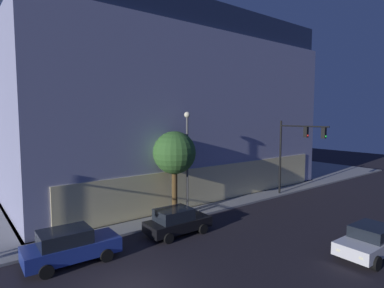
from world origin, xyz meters
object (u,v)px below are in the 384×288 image
Objects in this scene: modern_building at (131,108)px; traffic_light_far_corner at (297,144)px; street_lamp_sidewalk at (187,149)px; sidewalk_tree at (174,153)px; car_blue at (70,246)px; car_white at (370,241)px; car_black at (177,221)px.

traffic_light_far_corner is (6.67, -18.56, -3.36)m from modern_building.
street_lamp_sidewalk reaches higher than traffic_light_far_corner.
street_lamp_sidewalk is at bearing -1.78° from sidewalk_tree.
modern_building is 24.21m from car_blue.
car_white is (12.58, -8.78, -0.06)m from car_blue.
modern_building reaches higher than car_black.
car_blue is 1.11× the size of car_black.
traffic_light_far_corner is 20.10m from car_blue.
sidewalk_tree is 5.05m from car_black.
traffic_light_far_corner is at bearing 52.43° from car_white.
modern_building is at bearing 70.85° from car_black.
car_blue reaches higher than car_black.
street_lamp_sidewalk is at bearing 106.31° from car_white.
car_white is at bearing -68.77° from sidewalk_tree.
modern_building reaches higher than car_white.
traffic_light_far_corner is 0.90× the size of street_lamp_sidewalk.
car_white is (-0.45, -27.81, -7.43)m from modern_building.
car_black is at bearing -122.50° from sidewalk_tree.
sidewalk_tree is 9.36m from car_blue.
traffic_light_far_corner is 13.94m from car_black.
street_lamp_sidewalk reaches higher than car_blue.
traffic_light_far_corner reaches higher than car_white.
sidewalk_tree is at bearing 169.33° from traffic_light_far_corner.
car_blue is (-8.14, -2.65, -3.78)m from sidewalk_tree.
car_black is 1.00× the size of car_white.
traffic_light_far_corner reaches higher than car_blue.
car_white is (3.33, -11.39, -4.05)m from street_lamp_sidewalk.
car_black is (-1.76, -2.77, -3.84)m from sidewalk_tree.
car_white is (4.44, -11.43, -3.84)m from sidewalk_tree.
modern_building is 6.83× the size of car_blue.
car_white is at bearing -34.91° from car_blue.
sidewalk_tree is 1.48× the size of car_black.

